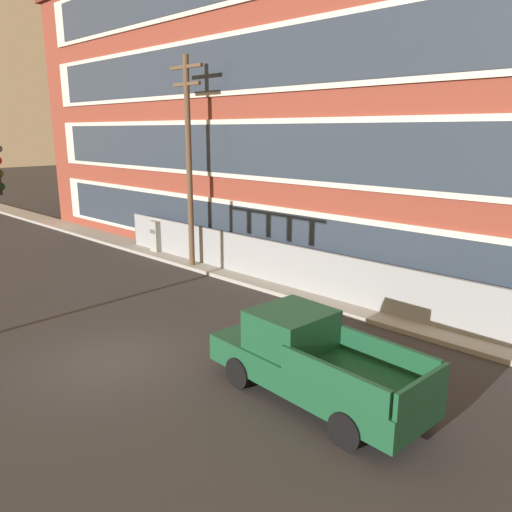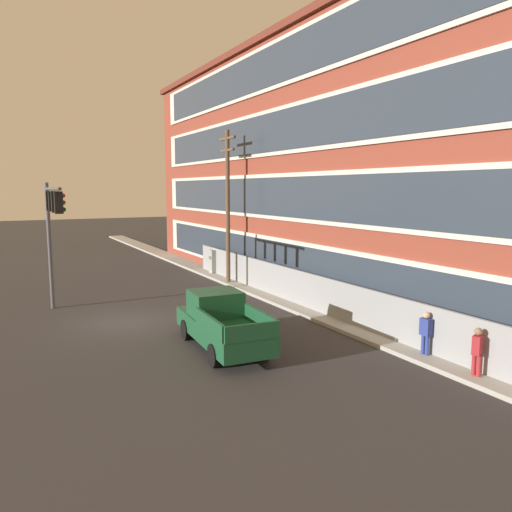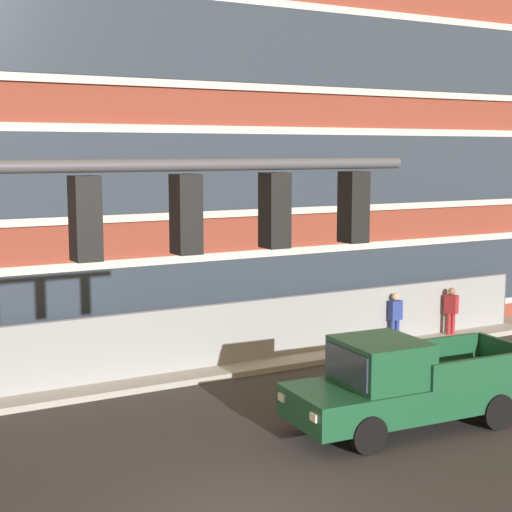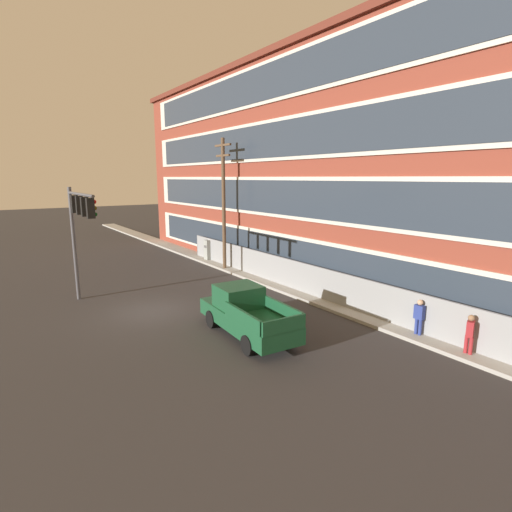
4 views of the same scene
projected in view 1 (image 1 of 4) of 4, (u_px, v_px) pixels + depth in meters
name	position (u px, v px, depth m)	size (l,w,h in m)	color
ground_plane	(111.00, 360.00, 14.02)	(160.00, 160.00, 0.00)	#333030
sidewalk_building_side	(297.00, 291.00, 19.75)	(80.00, 1.62, 0.16)	#9E9B93
brick_mill_building	(475.00, 104.00, 19.47)	(52.68, 10.85, 14.53)	brown
chain_link_fence	(331.00, 277.00, 18.55)	(26.26, 0.06, 1.91)	gray
pickup_truck_dark_green	(310.00, 361.00, 11.84)	(5.74, 2.35, 2.05)	#194C2D
utility_pole_near_corner	(189.00, 157.00, 22.16)	(2.06, 0.26, 9.41)	brown
electrical_cabinet	(156.00, 238.00, 25.87)	(0.58, 0.42, 1.75)	#939993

